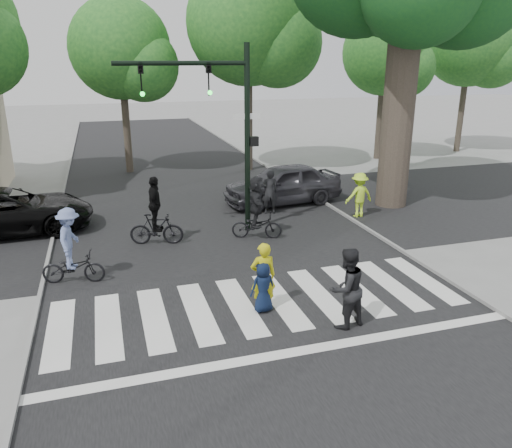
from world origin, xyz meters
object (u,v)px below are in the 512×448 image
Objects in this scene: cyclist_right at (257,211)px; car_suv at (7,212)px; pedestrian_woman at (263,276)px; pedestrian_adult at (346,288)px; cyclist_mid at (156,217)px; pedestrian_child at (263,287)px; car_grey at (283,184)px; cyclist_left at (71,251)px; traffic_signal at (221,114)px.

car_suv is at bearing 159.47° from cyclist_right.
pedestrian_adult is (1.44, -1.28, 0.09)m from pedestrian_woman.
pedestrian_adult is 0.83× the size of cyclist_mid.
pedestrian_child is at bearing -53.41° from pedestrian_adult.
car_suv is 9.93m from car_grey.
pedestrian_woman is at bearing -142.75° from car_suv.
cyclist_right is 4.21m from car_grey.
car_grey is at bearing 35.10° from cyclist_left.
cyclist_left is at bearing -150.03° from traffic_signal.
pedestrian_woman reaches higher than car_suv.
cyclist_right is (-0.15, 5.92, 0.01)m from pedestrian_adult.
traffic_signal is 1.11× the size of car_suv.
cyclist_right is (0.91, -0.83, -2.99)m from traffic_signal.
traffic_signal is 6.49m from pedestrian_child.
car_suv is at bearing -58.09° from pedestrian_child.
cyclist_mid reaches higher than car_grey.
pedestrian_child is at bearing -105.66° from cyclist_right.
pedestrian_child is at bearing -28.84° from car_grey.
cyclist_left is at bearing -136.93° from cyclist_mid.
cyclist_left is (-4.19, 2.91, 0.27)m from pedestrian_child.
cyclist_right reaches higher than car_grey.
pedestrian_adult is 5.92m from cyclist_right.
car_suv is (-4.57, 2.50, -0.14)m from cyclist_mid.
pedestrian_adult is (1.06, -6.75, -3.00)m from traffic_signal.
traffic_signal reaches higher than pedestrian_adult.
traffic_signal is at bearing -102.37° from pedestrian_child.
cyclist_right is (5.52, 1.83, 0.04)m from cyclist_left.
pedestrian_woman is 8.94m from car_grey.
pedestrian_woman is at bearing -94.04° from traffic_signal.
traffic_signal is 6.29m from pedestrian_woman.
cyclist_left is (-5.67, 4.09, -0.03)m from pedestrian_adult.
pedestrian_child is 0.60× the size of cyclist_left.
cyclist_right reaches higher than pedestrian_woman.
cyclist_left is 0.93× the size of cyclist_mid.
car_grey is (3.52, 8.34, 0.20)m from pedestrian_child.
pedestrian_child is 9.95m from car_suv.
cyclist_right is 0.38× the size of car_suv.
cyclist_right is at bearing -113.78° from car_suv.
pedestrian_child is 0.55× the size of cyclist_mid.
pedestrian_woman is at bearing -28.89° from car_grey.
traffic_signal is 3.69× the size of pedestrian_woman.
pedestrian_child is 4.93m from cyclist_right.
car_grey reaches higher than pedestrian_child.
car_grey is (5.34, 3.20, -0.09)m from cyclist_mid.
cyclist_left is 5.20m from car_suv.
traffic_signal is 7.78m from car_suv.
traffic_signal is 3.33× the size of pedestrian_adult.
pedestrian_adult is at bearing 133.51° from pedestrian_child.
pedestrian_adult is at bearing -62.40° from cyclist_mid.
traffic_signal is 6.13m from cyclist_left.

